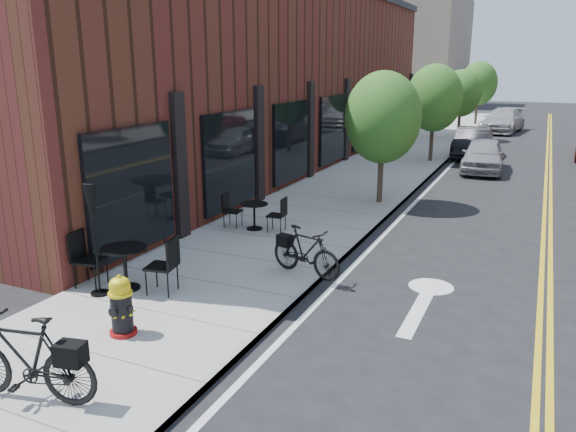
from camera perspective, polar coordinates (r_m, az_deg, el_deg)
The scene contains 17 objects.
ground at distance 8.84m, azimuth -2.97°, elevation -12.57°, with size 120.00×120.00×0.00m, color black.
sidewalk_near at distance 18.30m, azimuth 5.84°, elevation 2.39°, with size 4.00×70.00×0.12m, color #9E9B93.
building_near at distance 23.25m, azimuth -1.48°, elevation 13.77°, with size 5.00×28.00×7.00m, color #4D2818.
bg_building_left at distance 56.15m, azimuth 12.93°, elevation 15.86°, with size 8.00×14.00×10.00m, color #726656.
tree_near_a at distance 16.55m, azimuth 9.62°, elevation 9.82°, with size 2.20×2.20×3.81m.
tree_near_b at distance 24.34m, azimuth 14.64°, elevation 11.52°, with size 2.30×2.30×3.98m.
tree_near_c at distance 32.24m, azimuth 17.20°, elevation 11.83°, with size 2.10×2.10×3.67m.
tree_near_d at distance 40.17m, azimuth 18.80°, elevation 12.64°, with size 2.40×2.40×4.11m.
fire_hydrant at distance 8.95m, azimuth -16.57°, elevation -8.79°, with size 0.43×0.43×0.96m.
bicycle_left at distance 7.67m, azimuth -25.13°, elevation -12.95°, with size 0.53×1.89×1.13m, color black.
bicycle_right at distance 10.87m, azimuth 1.83°, elevation -3.62°, with size 0.45×1.61×0.97m, color black.
bistro_set_b at distance 10.62m, azimuth -16.24°, elevation -4.49°, with size 1.98×0.98×1.04m.
bistro_set_c at distance 13.91m, azimuth -3.45°, elevation 0.38°, with size 1.60×0.74×0.86m.
patio_umbrella at distance 10.26m, azimuth -19.22°, elevation 0.02°, with size 0.33×0.33×2.03m.
parked_car_a at distance 23.27m, azimuth 19.21°, elevation 5.87°, with size 1.53×3.79×1.29m, color gray.
parked_car_b at distance 26.72m, azimuth 18.24°, elevation 7.11°, with size 1.40×4.01×1.32m, color black.
parked_car_c at distance 37.04m, azimuth 20.97°, elevation 9.04°, with size 1.98×4.87×1.41m, color #A1A1A6.
Camera 1 is at (3.63, -6.92, 4.14)m, focal length 35.00 mm.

